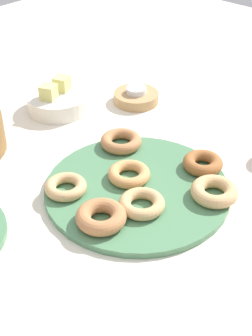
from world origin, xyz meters
TOP-DOWN VIEW (x-y plane):
  - ground_plane at (0.00, 0.00)m, footprint 2.40×2.40m
  - donut_plate at (0.00, 0.00)m, footprint 0.37×0.37m
  - donut_0 at (-0.12, -0.02)m, footprint 0.13×0.13m
  - donut_1 at (0.09, 0.12)m, footprint 0.10×0.10m
  - donut_2 at (0.01, 0.03)m, footprint 0.12×0.12m
  - donut_3 at (0.14, -0.06)m, footprint 0.10×0.10m
  - donut_4 at (-0.05, -0.05)m, footprint 0.11×0.11m
  - donut_5 at (-0.11, 0.09)m, footprint 0.12×0.12m
  - donut_6 at (0.07, -0.13)m, footprint 0.12×0.12m
  - candle_holder at (0.28, 0.25)m, footprint 0.12×0.12m
  - tealight at (0.28, 0.25)m, footprint 0.05×0.05m
  - fruit_bowl at (0.12, 0.37)m, footprint 0.16×0.16m
  - melon_chunk_left at (0.09, 0.37)m, footprint 0.05×0.05m
  - melon_chunk_right at (0.15, 0.38)m, footprint 0.05×0.05m

SIDE VIEW (x-z plane):
  - ground_plane at x=0.00m, z-range 0.00..0.00m
  - donut_plate at x=0.00m, z-range 0.00..0.01m
  - candle_holder at x=0.28m, z-range 0.00..0.03m
  - fruit_bowl at x=0.12m, z-range 0.00..0.04m
  - donut_5 at x=-0.11m, z-range 0.01..0.04m
  - donut_2 at x=0.01m, z-range 0.01..0.04m
  - donut_4 at x=-0.05m, z-range 0.01..0.04m
  - donut_1 at x=0.09m, z-range 0.01..0.04m
  - donut_3 at x=0.14m, z-range 0.01..0.04m
  - donut_6 at x=0.07m, z-range 0.01..0.04m
  - donut_0 at x=-0.12m, z-range 0.01..0.04m
  - tealight at x=0.28m, z-range 0.03..0.04m
  - melon_chunk_left at x=0.09m, z-range 0.04..0.08m
  - melon_chunk_right at x=0.15m, z-range 0.04..0.08m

